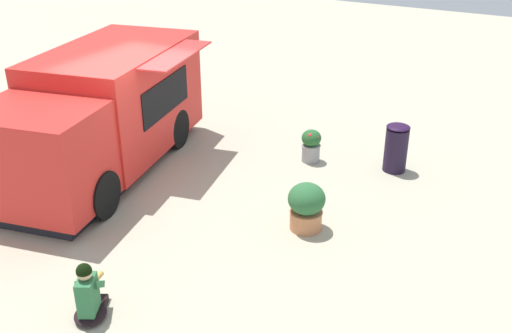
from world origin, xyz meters
TOP-DOWN VIEW (x-y plane):
  - ground_plane at (0.00, 0.00)m, footprint 40.00×40.00m
  - food_truck at (0.10, -1.06)m, footprint 5.80×3.39m
  - person_customer at (3.80, 1.97)m, footprint 0.81×0.63m
  - planter_flowering_near at (0.29, 3.58)m, footprint 0.64×0.64m
  - planter_flowering_far at (-2.23, 2.53)m, footprint 0.41×0.41m
  - trash_bin at (-2.66, 4.22)m, footprint 0.48×0.48m

SIDE VIEW (x-z plane):
  - ground_plane at x=0.00m, z-range 0.00..0.00m
  - person_customer at x=3.80m, z-range -0.10..0.79m
  - planter_flowering_far at x=-2.23m, z-range 0.02..0.72m
  - planter_flowering_near at x=0.29m, z-range 0.02..0.87m
  - trash_bin at x=-2.66m, z-range 0.01..1.01m
  - food_truck at x=0.10m, z-range -0.04..2.32m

